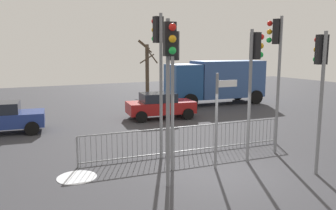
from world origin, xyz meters
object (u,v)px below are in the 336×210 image
traffic_light_rear_left (320,71)px  car_blue_near (1,117)px  traffic_light_mid_left (276,55)px  traffic_light_foreground_right (174,67)px  car_red_far (160,105)px  direction_sign_post (218,116)px  bare_tree_left (147,67)px  traffic_light_foreground_left (254,66)px  traffic_light_rear_right (169,66)px  delivery_truck (216,80)px  traffic_light_mid_right (159,54)px

traffic_light_rear_left → car_blue_near: bearing=149.3°
traffic_light_mid_left → traffic_light_foreground_right: 4.24m
traffic_light_foreground_right → car_red_far: 8.81m
traffic_light_rear_left → direction_sign_post: bearing=164.4°
bare_tree_left → traffic_light_mid_left: bearing=-97.7°
car_blue_near → bare_tree_left: (11.81, 10.57, 1.63)m
car_blue_near → bare_tree_left: bare_tree_left is taller
traffic_light_foreground_left → car_red_far: bearing=175.7°
traffic_light_rear_right → delivery_truck: size_ratio=0.66×
direction_sign_post → car_red_far: size_ratio=0.79×
traffic_light_foreground_right → delivery_truck: bearing=89.9°
direction_sign_post → bare_tree_left: size_ratio=0.67×
car_red_far → traffic_light_foreground_right: bearing=-103.9°
delivery_truck → direction_sign_post: bearing=60.4°
traffic_light_rear_right → traffic_light_rear_left: bearing=178.2°
traffic_light_mid_right → traffic_light_mid_left: bearing=-26.8°
traffic_light_mid_right → bare_tree_left: (6.63, 17.12, -1.35)m
traffic_light_foreground_right → car_red_far: bearing=107.8°
traffic_light_mid_left → traffic_light_mid_right: 4.35m
traffic_light_foreground_left → car_red_far: traffic_light_foreground_left is taller
traffic_light_rear_left → car_red_far: bearing=112.3°
traffic_light_foreground_left → traffic_light_mid_right: size_ratio=0.89×
direction_sign_post → car_blue_near: (-6.44, 8.46, -1.01)m
traffic_light_mid_left → car_red_far: traffic_light_mid_left is taller
traffic_light_rear_right → traffic_light_mid_right: bearing=-99.6°
traffic_light_rear_left → car_blue_near: traffic_light_rear_left is taller
delivery_truck → car_red_far: bearing=31.7°
traffic_light_mid_right → delivery_truck: 13.25m
bare_tree_left → traffic_light_rear_right: bearing=-110.8°
traffic_light_foreground_right → car_blue_near: 9.72m
traffic_light_rear_right → delivery_truck: 15.82m
traffic_light_mid_right → delivery_truck: (8.89, 9.61, -2.01)m
traffic_light_rear_left → delivery_truck: traffic_light_rear_left is taller
traffic_light_foreground_left → car_red_far: size_ratio=1.15×
traffic_light_rear_right → car_blue_near: traffic_light_rear_right is taller
traffic_light_rear_right → traffic_light_mid_left: bearing=-155.8°
delivery_truck → traffic_light_rear_right: bearing=55.5°
car_blue_near → bare_tree_left: size_ratio=0.84×
traffic_light_rear_right → direction_sign_post: size_ratio=1.49×
traffic_light_foreground_left → traffic_light_mid_left: bearing=106.0°
traffic_light_foreground_right → traffic_light_rear_left: traffic_light_foreground_right is taller
traffic_light_foreground_right → bare_tree_left: bare_tree_left is taller
traffic_light_mid_left → traffic_light_rear_right: (-5.05, -1.37, -0.26)m
traffic_light_rear_left → delivery_truck: bearing=86.8°
direction_sign_post → bare_tree_left: 19.78m
traffic_light_foreground_left → delivery_truck: 13.05m
traffic_light_rear_right → car_red_far: size_ratio=1.18×
direction_sign_post → car_blue_near: direction_sign_post is taller
traffic_light_rear_left → bare_tree_left: bearing=100.1°
traffic_light_rear_left → traffic_light_rear_right: traffic_light_rear_right is taller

